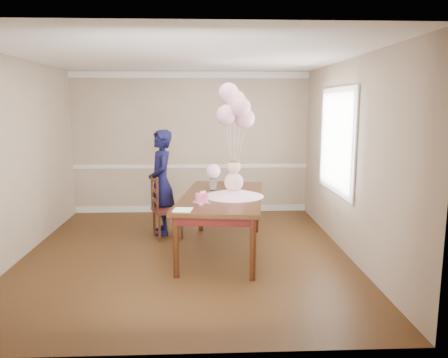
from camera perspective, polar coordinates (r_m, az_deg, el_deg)
floor at (r=6.25m, az=-4.93°, el=-9.75°), size 4.50×5.00×0.00m
ceiling at (r=5.93m, az=-5.32°, el=15.69°), size 4.50×5.00×0.02m
wall_back at (r=8.43m, az=-4.36°, el=4.71°), size 4.50×0.02×2.70m
wall_front at (r=3.48m, az=-6.95°, el=-2.42°), size 4.50×0.02×2.70m
wall_left at (r=6.45m, az=-25.53°, el=2.28°), size 0.02×5.00×2.70m
wall_right at (r=6.26m, az=15.96°, el=2.65°), size 0.02×5.00×2.70m
chair_rail_trim at (r=8.47m, az=-4.33°, el=1.67°), size 4.50×0.02×0.07m
crown_molding at (r=8.40m, az=-4.48°, el=13.43°), size 4.50×0.02×0.12m
baseboard_trim at (r=8.62m, az=-4.25°, el=-3.86°), size 4.50×0.02×0.12m
window_frame at (r=6.70m, az=14.52°, el=4.88°), size 0.02×1.66×1.56m
window_blinds at (r=6.70m, az=14.37°, el=4.88°), size 0.01×1.50×1.40m
dining_table_top at (r=6.13m, az=-0.22°, el=-2.36°), size 1.39×2.33×0.05m
table_apron at (r=6.15m, az=-0.22°, el=-3.11°), size 1.27×2.20×0.11m
table_leg_fl at (r=5.34m, az=-6.30°, el=-8.82°), size 0.09×0.09×0.77m
table_leg_fr at (r=5.24m, az=3.76°, el=-9.16°), size 0.09×0.09×0.77m
table_leg_bl at (r=7.26m, az=-3.06°, el=-3.81°), size 0.09×0.09×0.77m
table_leg_br at (r=7.18m, az=4.26°, el=-3.97°), size 0.09×0.09×0.77m
baby_skirt at (r=6.05m, az=1.28°, el=-1.73°), size 0.94×0.94×0.11m
baby_torso at (r=6.02m, az=1.29°, el=-0.40°), size 0.26×0.26×0.26m
baby_head at (r=5.99m, az=1.29°, el=1.57°), size 0.19×0.19×0.19m
baby_hair at (r=5.98m, az=1.30°, el=2.19°), size 0.13×0.13×0.13m
cake_platter at (r=5.67m, az=-2.93°, el=-3.03°), size 0.27×0.27×0.01m
birthday_cake at (r=5.66m, az=-2.93°, el=-2.44°), size 0.19×0.19×0.11m
cake_flower_a at (r=5.65m, az=-2.94°, el=-1.74°), size 0.03×0.03×0.03m
cake_flower_b at (r=5.66m, az=-2.58°, el=-1.70°), size 0.03×0.03×0.03m
rose_vase_near at (r=6.45m, az=-1.39°, el=-0.72°), size 0.12×0.12×0.18m
roses_near at (r=6.42m, az=-1.39°, el=1.02°), size 0.21×0.21×0.21m
napkin at (r=5.28m, az=-5.40°, el=-4.02°), size 0.25×0.25×0.01m
balloon_weight at (r=6.71m, az=1.23°, el=-0.98°), size 0.05×0.05×0.02m
balloon_a at (r=6.60m, az=0.30°, el=8.35°), size 0.31×0.31×0.31m
balloon_b at (r=6.53m, az=2.20°, el=9.29°), size 0.31×0.31×0.31m
balloon_c at (r=6.70m, az=1.53°, el=10.24°), size 0.31×0.31×0.31m
balloon_d at (r=6.73m, az=0.59°, el=11.18°), size 0.31×0.31×0.31m
balloon_e at (r=6.67m, az=2.74°, el=7.88°), size 0.31×0.31×0.31m
balloon_ribbon_a at (r=6.64m, az=0.77°, el=2.94°), size 0.10×0.02×0.92m
balloon_ribbon_b at (r=6.60m, az=1.70°, el=3.37°), size 0.10×0.07×1.03m
balloon_ribbon_c at (r=6.68m, az=1.37°, el=3.92°), size 0.04×0.10×1.14m
balloon_ribbon_d at (r=6.69m, az=0.91°, el=4.41°), size 0.08×0.13×1.24m
balloon_ribbon_e at (r=6.68m, az=1.97°, el=2.73°), size 0.16×0.06×0.85m
dining_chair_seat at (r=6.93m, az=-7.39°, el=-4.04°), size 0.55×0.55×0.05m
chair_leg_fl at (r=6.78m, az=-8.42°, el=-6.39°), size 0.05×0.05×0.42m
chair_leg_fr at (r=6.87m, az=-5.54°, el=-6.12°), size 0.05×0.05×0.42m
chair_leg_bl at (r=7.11m, az=-9.10°, el=-5.64°), size 0.05×0.05×0.42m
chair_leg_br at (r=7.19m, az=-6.34°, el=-5.40°), size 0.05×0.05×0.42m
chair_back_post_l at (r=6.65m, az=-8.70°, el=-2.12°), size 0.05×0.05×0.55m
chair_back_post_r at (r=6.99m, az=-9.37°, el=-1.57°), size 0.05×0.05×0.55m
chair_slat_low at (r=6.84m, az=-9.02°, el=-2.81°), size 0.16×0.38×0.05m
chair_slat_mid at (r=6.81m, az=-9.05°, el=-1.51°), size 0.16×0.38×0.05m
chair_slat_top at (r=6.78m, az=-9.09°, el=-0.21°), size 0.16×0.38×0.05m
woman at (r=7.08m, az=-8.20°, el=-0.43°), size 0.53×0.69×1.69m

